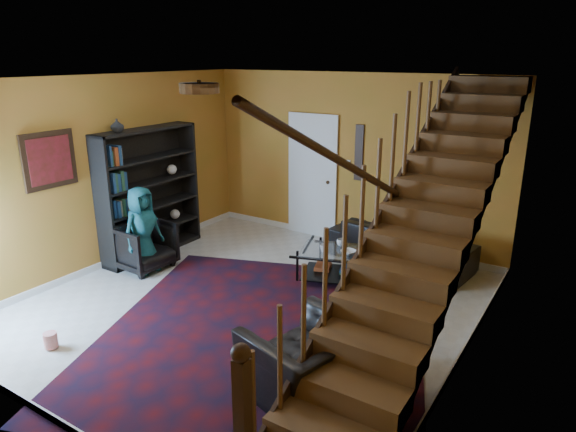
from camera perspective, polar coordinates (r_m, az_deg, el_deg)
name	(u,v)px	position (r m, az deg, el deg)	size (l,w,h in m)	color
floor	(253,304)	(6.70, -3.96, -9.71)	(5.50, 5.50, 0.00)	beige
room	(235,248)	(8.39, -5.89, -3.60)	(5.50, 5.50, 5.50)	#C2702B
staircase	(422,230)	(5.25, 14.68, -1.56)	(0.95, 5.02, 3.18)	brown
bookshelf	(150,195)	(8.31, -15.07, 2.30)	(0.35, 1.80, 2.00)	black
door	(313,178)	(8.86, 2.75, 4.23)	(0.82, 0.05, 2.05)	silver
framed_picture	(49,160)	(7.38, -25.00, 5.66)	(0.04, 0.74, 0.74)	maroon
wall_hanging	(359,153)	(8.38, 7.89, 6.98)	(0.14, 0.03, 0.90)	black
ceiling_fixture	(199,88)	(5.35, -9.83, 13.82)	(0.40, 0.40, 0.10)	#3F2814
rug	(263,333)	(6.04, -2.81, -12.87)	(3.55, 4.06, 0.02)	#420B10
sofa	(401,244)	(7.97, 12.40, -3.06)	(2.14, 0.84, 0.63)	black
armchair_left	(143,246)	(7.90, -15.78, -3.20)	(0.76, 0.78, 0.71)	black
armchair_right	(306,361)	(4.96, 2.06, -15.80)	(1.05, 0.91, 0.68)	black
person_adult_a	(402,249)	(8.05, 12.56, -3.56)	(0.49, 0.32, 1.35)	black
person_adult_b	(404,247)	(8.03, 12.76, -3.37)	(0.69, 0.54, 1.42)	black
person_child	(142,230)	(7.69, -15.88, -1.50)	(0.63, 0.41, 1.29)	#1A5965
coffee_table	(346,265)	(7.19, 6.43, -5.42)	(1.40, 1.08, 0.47)	black
cup_a	(341,243)	(7.30, 5.92, -2.95)	(0.12, 0.12, 0.10)	#999999
cup_b	(324,248)	(7.07, 3.98, -3.59)	(0.11, 0.11, 0.10)	#999999
bowl	(349,252)	(7.03, 6.76, -4.00)	(0.20, 0.20, 0.05)	#999999
vase	(117,126)	(7.77, -18.46, 9.51)	(0.18, 0.18, 0.19)	#999999
popcorn_bucket	(51,340)	(6.28, -24.88, -12.39)	(0.15, 0.15, 0.17)	red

